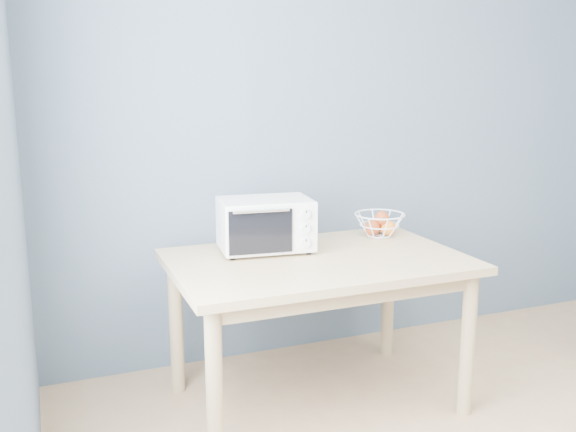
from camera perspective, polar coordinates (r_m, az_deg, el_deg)
name	(u,v)px	position (r m, az deg, el deg)	size (l,w,h in m)	color
dining_table	(317,278)	(3.11, 2.62, -5.50)	(1.40, 0.90, 0.75)	tan
toaster_oven	(262,224)	(3.16, -2.32, -0.73)	(0.48, 0.36, 0.26)	silver
fruit_basket	(379,224)	(3.51, 8.13, -0.67)	(0.32, 0.32, 0.14)	white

